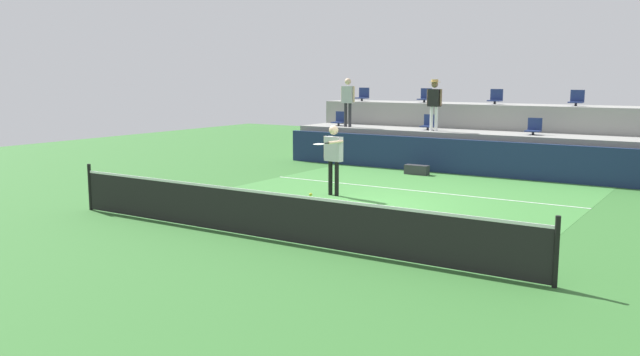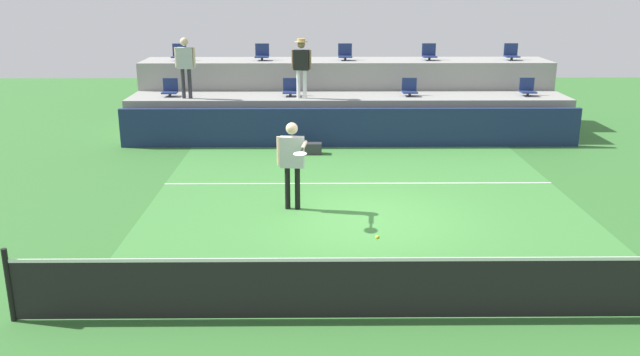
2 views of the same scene
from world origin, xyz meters
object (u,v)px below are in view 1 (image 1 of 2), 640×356
(stadium_chair_lower_far_left, at_px, (340,120))
(stadium_chair_upper_far_left, at_px, (363,95))
(tennis_player, at_px, (333,152))
(spectator_with_hat, at_px, (434,100))
(equipment_bag, at_px, (417,170))
(stadium_chair_upper_center, at_px, (496,98))
(stadium_chair_upper_right, at_px, (577,99))
(tennis_ball, at_px, (311,195))
(spectator_leaning_on_rail, at_px, (348,97))
(stadium_chair_lower_right, at_px, (534,128))
(stadium_chair_lower_left, at_px, (429,123))
(stadium_chair_upper_left, at_px, (425,97))

(stadium_chair_lower_far_left, height_order, stadium_chair_upper_far_left, stadium_chair_upper_far_left)
(tennis_player, distance_m, spectator_with_hat, 6.35)
(equipment_bag, bearing_deg, stadium_chair_upper_center, 73.02)
(stadium_chair_upper_right, xyz_separation_m, tennis_ball, (-2.70, -11.61, -1.67))
(stadium_chair_upper_center, xyz_separation_m, spectator_leaning_on_rail, (-4.69, -2.18, -0.01))
(stadium_chair_upper_center, height_order, tennis_ball, stadium_chair_upper_center)
(stadium_chair_upper_center, bearing_deg, stadium_chair_upper_right, 0.00)
(tennis_ball, height_order, equipment_bag, tennis_ball)
(spectator_leaning_on_rail, bearing_deg, stadium_chair_lower_right, 3.36)
(stadium_chair_upper_right, bearing_deg, stadium_chair_lower_left, -157.70)
(stadium_chair_lower_left, height_order, tennis_player, tennis_player)
(stadium_chair_upper_center, bearing_deg, stadium_chair_upper_left, 180.00)
(tennis_player, relative_size, equipment_bag, 2.39)
(stadium_chair_lower_left, height_order, spectator_with_hat, spectator_with_hat)
(stadium_chair_upper_left, height_order, equipment_bag, stadium_chair_upper_left)
(stadium_chair_upper_center, bearing_deg, stadium_chair_upper_far_left, 180.00)
(stadium_chair_lower_far_left, bearing_deg, spectator_with_hat, -5.62)
(stadium_chair_lower_far_left, xyz_separation_m, tennis_ball, (5.25, -9.81, -0.82))
(spectator_leaning_on_rail, relative_size, tennis_ball, 25.59)
(stadium_chair_lower_far_left, distance_m, equipment_bag, 4.76)
(stadium_chair_lower_far_left, xyz_separation_m, spectator_with_hat, (3.90, -0.38, 0.83))
(spectator_leaning_on_rail, relative_size, equipment_bag, 2.29)
(stadium_chair_lower_left, bearing_deg, spectator_with_hat, -48.51)
(spectator_with_hat, bearing_deg, stadium_chair_lower_far_left, 174.38)
(stadium_chair_lower_right, xyz_separation_m, stadium_chair_upper_right, (0.85, 1.80, 0.85))
(stadium_chair_lower_right, distance_m, stadium_chair_upper_far_left, 7.41)
(stadium_chair_upper_center, bearing_deg, tennis_player, -99.71)
(stadium_chair_upper_left, distance_m, stadium_chair_upper_center, 2.65)
(stadium_chair_lower_right, bearing_deg, stadium_chair_upper_far_left, 165.84)
(stadium_chair_upper_far_left, bearing_deg, spectator_with_hat, -29.03)
(stadium_chair_upper_right, relative_size, equipment_bag, 0.68)
(stadium_chair_upper_far_left, distance_m, tennis_player, 9.34)
(tennis_player, bearing_deg, stadium_chair_upper_left, 98.17)
(stadium_chair_upper_left, bearing_deg, stadium_chair_upper_right, 0.00)
(stadium_chair_upper_center, distance_m, spectator_leaning_on_rail, 5.18)
(stadium_chair_upper_left, height_order, stadium_chair_upper_center, same)
(stadium_chair_upper_right, bearing_deg, spectator_leaning_on_rail, -163.52)
(stadium_chair_lower_far_left, bearing_deg, stadium_chair_upper_center, 18.88)
(stadium_chair_upper_right, distance_m, equipment_bag, 5.87)
(spectator_with_hat, bearing_deg, stadium_chair_upper_far_left, 150.97)
(stadium_chair_lower_far_left, relative_size, stadium_chair_upper_far_left, 1.00)
(stadium_chair_upper_far_left, bearing_deg, stadium_chair_upper_right, 0.00)
(stadium_chair_lower_right, distance_m, spectator_with_hat, 3.33)
(stadium_chair_lower_far_left, distance_m, spectator_with_hat, 4.01)
(spectator_with_hat, relative_size, tennis_ball, 25.14)
(stadium_chair_lower_right, relative_size, spectator_leaning_on_rail, 0.30)
(tennis_ball, relative_size, equipment_bag, 0.09)
(stadium_chair_lower_right, distance_m, equipment_bag, 3.88)
(stadium_chair_upper_center, height_order, spectator_leaning_on_rail, spectator_leaning_on_rail)
(stadium_chair_lower_right, height_order, stadium_chair_upper_center, stadium_chair_upper_center)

